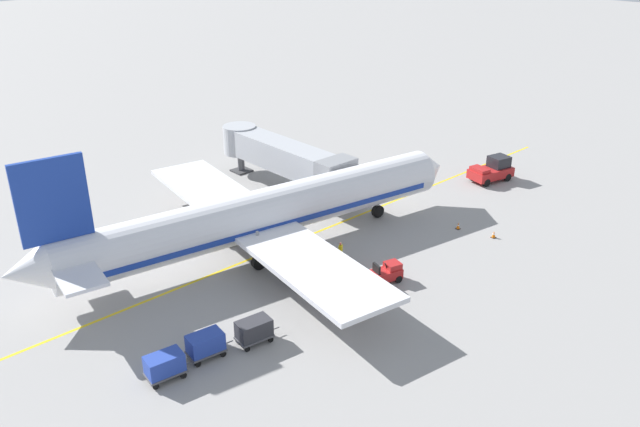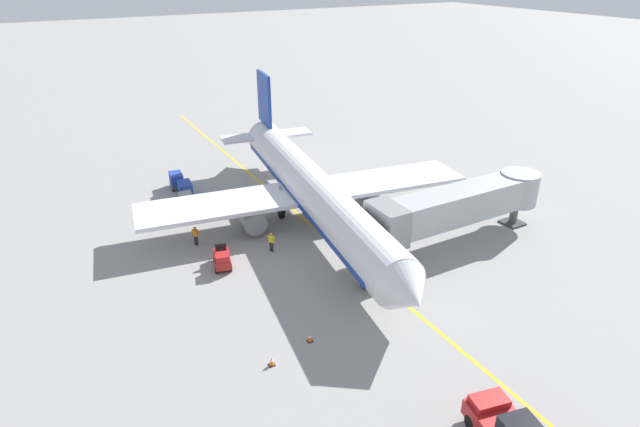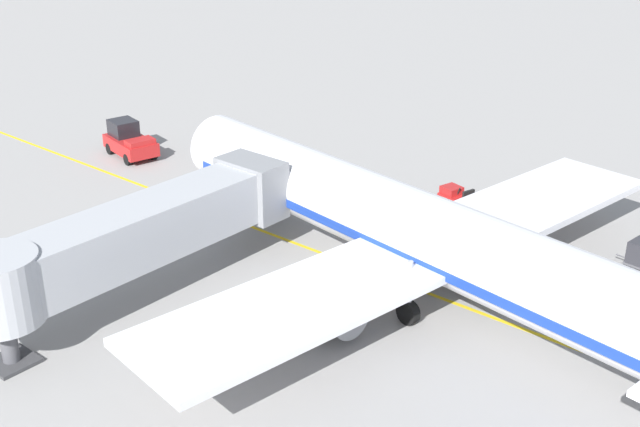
% 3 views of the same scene
% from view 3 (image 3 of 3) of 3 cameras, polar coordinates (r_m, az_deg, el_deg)
% --- Properties ---
extents(ground_plane, '(400.00, 400.00, 0.00)m').
position_cam_3_polar(ground_plane, '(38.48, 8.95, -6.08)').
color(ground_plane, gray).
extents(gate_lead_in_line, '(0.24, 80.00, 0.01)m').
position_cam_3_polar(gate_lead_in_line, '(38.48, 8.95, -6.08)').
color(gate_lead_in_line, gold).
rests_on(gate_lead_in_line, ground).
extents(parked_airliner, '(30.44, 37.29, 10.63)m').
position_cam_3_polar(parked_airliner, '(37.49, 6.91, -1.31)').
color(parked_airliner, silver).
rests_on(parked_airliner, ground).
extents(jet_bridge, '(16.82, 3.50, 4.98)m').
position_cam_3_polar(jet_bridge, '(37.33, -12.83, -1.41)').
color(jet_bridge, '#A8AAAF').
rests_on(jet_bridge, ground).
extents(pushback_tractor, '(3.06, 4.76, 2.40)m').
position_cam_3_polar(pushback_tractor, '(57.74, -13.36, 5.03)').
color(pushback_tractor, '#B21E1E').
rests_on(pushback_tractor, ground).
extents(baggage_tug_lead, '(1.83, 2.72, 1.62)m').
position_cam_3_polar(baggage_tug_lead, '(47.74, 9.77, 0.89)').
color(baggage_tug_lead, '#B21E1E').
rests_on(baggage_tug_lead, ground).
extents(ground_crew_wing_walker, '(0.45, 0.67, 1.69)m').
position_cam_3_polar(ground_crew_wing_walker, '(44.11, 7.25, -0.56)').
color(ground_crew_wing_walker, '#232328').
rests_on(ground_crew_wing_walker, ground).
extents(ground_crew_loader, '(0.51, 0.63, 1.69)m').
position_cam_3_polar(ground_crew_loader, '(46.45, 14.82, 0.08)').
color(ground_crew_loader, '#232328').
rests_on(ground_crew_loader, ground).
extents(safety_cone_nose_left, '(0.36, 0.36, 0.59)m').
position_cam_3_polar(safety_cone_nose_left, '(52.65, -1.59, 2.93)').
color(safety_cone_nose_left, black).
rests_on(safety_cone_nose_left, ground).
extents(safety_cone_nose_right, '(0.36, 0.36, 0.59)m').
position_cam_3_polar(safety_cone_nose_right, '(55.24, -0.15, 3.95)').
color(safety_cone_nose_right, black).
rests_on(safety_cone_nose_right, ground).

